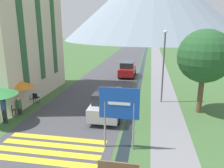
{
  "coord_description": "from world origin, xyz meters",
  "views": [
    {
      "loc": [
        2.28,
        -5.0,
        5.97
      ],
      "look_at": [
        -0.35,
        10.0,
        1.91
      ],
      "focal_mm": 35.0,
      "sensor_mm": 36.0,
      "label": 1
    }
  ],
  "objects_px": {
    "cafe_chair_far_left": "(28,99)",
    "cafe_umbrella_middle_orange": "(20,84)",
    "cafe_chair_near_right": "(11,109)",
    "person_standing_terrace": "(4,108)",
    "parked_car_near": "(108,103)",
    "hotel_building": "(8,15)",
    "cafe_chair_far_right": "(36,97)",
    "streetlamp": "(164,61)",
    "person_seated_far": "(25,98)",
    "parked_car_far": "(127,69)",
    "road_sign": "(119,109)",
    "tree_by_path": "(204,56)",
    "person_seated_near": "(19,105)"
  },
  "relations": [
    {
      "from": "cafe_chair_far_left",
      "to": "cafe_umbrella_middle_orange",
      "type": "height_order",
      "value": "cafe_umbrella_middle_orange"
    },
    {
      "from": "cafe_chair_near_right",
      "to": "person_standing_terrace",
      "type": "xyz_separation_m",
      "value": [
        0.28,
        -1.02,
        0.5
      ]
    },
    {
      "from": "cafe_chair_far_left",
      "to": "parked_car_near",
      "type": "bearing_deg",
      "value": -12.5
    },
    {
      "from": "hotel_building",
      "to": "cafe_chair_far_right",
      "type": "xyz_separation_m",
      "value": [
        2.86,
        -1.85,
        -6.31
      ]
    },
    {
      "from": "cafe_umbrella_middle_orange",
      "to": "streetlamp",
      "type": "bearing_deg",
      "value": 19.67
    },
    {
      "from": "cafe_umbrella_middle_orange",
      "to": "person_seated_far",
      "type": "distance_m",
      "value": 1.53
    },
    {
      "from": "streetlamp",
      "to": "person_standing_terrace",
      "type": "bearing_deg",
      "value": -149.67
    },
    {
      "from": "cafe_chair_far_left",
      "to": "cafe_chair_far_right",
      "type": "height_order",
      "value": "same"
    },
    {
      "from": "parked_car_far",
      "to": "cafe_umbrella_middle_orange",
      "type": "height_order",
      "value": "cafe_umbrella_middle_orange"
    },
    {
      "from": "cafe_chair_near_right",
      "to": "person_seated_far",
      "type": "bearing_deg",
      "value": 115.35
    },
    {
      "from": "hotel_building",
      "to": "person_seated_far",
      "type": "xyz_separation_m",
      "value": [
        2.47,
        -2.64,
        -6.17
      ]
    },
    {
      "from": "cafe_umbrella_middle_orange",
      "to": "parked_car_far",
      "type": "bearing_deg",
      "value": 62.51
    },
    {
      "from": "road_sign",
      "to": "streetlamp",
      "type": "height_order",
      "value": "streetlamp"
    },
    {
      "from": "person_standing_terrace",
      "to": "streetlamp",
      "type": "relative_size",
      "value": 0.31
    },
    {
      "from": "road_sign",
      "to": "parked_car_near",
      "type": "relative_size",
      "value": 0.73
    },
    {
      "from": "person_standing_terrace",
      "to": "cafe_umbrella_middle_orange",
      "type": "bearing_deg",
      "value": 94.14
    },
    {
      "from": "person_standing_terrace",
      "to": "tree_by_path",
      "type": "relative_size",
      "value": 0.3
    },
    {
      "from": "person_standing_terrace",
      "to": "person_seated_near",
      "type": "distance_m",
      "value": 1.5
    },
    {
      "from": "person_seated_far",
      "to": "hotel_building",
      "type": "bearing_deg",
      "value": 133.02
    },
    {
      "from": "cafe_chair_far_left",
      "to": "road_sign",
      "type": "bearing_deg",
      "value": -35.91
    },
    {
      "from": "hotel_building",
      "to": "cafe_chair_far_left",
      "type": "bearing_deg",
      "value": -42.62
    },
    {
      "from": "person_seated_far",
      "to": "parked_car_far",
      "type": "bearing_deg",
      "value": 60.35
    },
    {
      "from": "streetlamp",
      "to": "parked_car_far",
      "type": "bearing_deg",
      "value": 113.17
    },
    {
      "from": "hotel_building",
      "to": "parked_car_near",
      "type": "distance_m",
      "value": 11.27
    },
    {
      "from": "parked_car_near",
      "to": "cafe_chair_far_left",
      "type": "relative_size",
      "value": 5.08
    },
    {
      "from": "cafe_chair_far_left",
      "to": "person_seated_near",
      "type": "distance_m",
      "value": 1.89
    },
    {
      "from": "cafe_chair_far_right",
      "to": "person_standing_terrace",
      "type": "distance_m",
      "value": 3.78
    },
    {
      "from": "cafe_chair_near_right",
      "to": "person_seated_far",
      "type": "distance_m",
      "value": 1.94
    },
    {
      "from": "streetlamp",
      "to": "tree_by_path",
      "type": "relative_size",
      "value": 0.98
    },
    {
      "from": "cafe_chair_far_right",
      "to": "cafe_umbrella_middle_orange",
      "type": "bearing_deg",
      "value": -91.03
    },
    {
      "from": "person_seated_near",
      "to": "road_sign",
      "type": "bearing_deg",
      "value": -22.79
    },
    {
      "from": "road_sign",
      "to": "cafe_chair_far_left",
      "type": "bearing_deg",
      "value": 147.63
    },
    {
      "from": "parked_car_near",
      "to": "person_seated_near",
      "type": "bearing_deg",
      "value": -172.37
    },
    {
      "from": "person_seated_near",
      "to": "cafe_chair_far_left",
      "type": "bearing_deg",
      "value": 102.45
    },
    {
      "from": "person_seated_near",
      "to": "person_seated_far",
      "type": "xyz_separation_m",
      "value": [
        -0.43,
        1.49,
        -0.04
      ]
    },
    {
      "from": "parked_car_near",
      "to": "cafe_chair_far_right",
      "type": "xyz_separation_m",
      "value": [
        -6.13,
        1.47,
        -0.4
      ]
    },
    {
      "from": "cafe_chair_far_right",
      "to": "person_seated_near",
      "type": "relative_size",
      "value": 0.67
    },
    {
      "from": "parked_car_near",
      "to": "person_seated_far",
      "type": "xyz_separation_m",
      "value": [
        -6.53,
        0.68,
        -0.25
      ]
    },
    {
      "from": "road_sign",
      "to": "person_seated_near",
      "type": "distance_m",
      "value": 8.16
    },
    {
      "from": "cafe_umbrella_middle_orange",
      "to": "person_seated_near",
      "type": "xyz_separation_m",
      "value": [
        0.26,
        -0.74,
        -1.28
      ]
    },
    {
      "from": "parked_car_near",
      "to": "tree_by_path",
      "type": "height_order",
      "value": "tree_by_path"
    },
    {
      "from": "cafe_umbrella_middle_orange",
      "to": "streetlamp",
      "type": "distance_m",
      "value": 10.79
    },
    {
      "from": "parked_car_near",
      "to": "person_seated_far",
      "type": "distance_m",
      "value": 6.57
    },
    {
      "from": "cafe_chair_far_right",
      "to": "streetlamp",
      "type": "relative_size",
      "value": 0.15
    },
    {
      "from": "cafe_chair_far_right",
      "to": "tree_by_path",
      "type": "bearing_deg",
      "value": 8.56
    },
    {
      "from": "cafe_chair_near_right",
      "to": "streetlamp",
      "type": "height_order",
      "value": "streetlamp"
    },
    {
      "from": "cafe_umbrella_middle_orange",
      "to": "tree_by_path",
      "type": "relative_size",
      "value": 0.38
    },
    {
      "from": "cafe_chair_far_left",
      "to": "person_standing_terrace",
      "type": "height_order",
      "value": "person_standing_terrace"
    },
    {
      "from": "parked_car_far",
      "to": "tree_by_path",
      "type": "relative_size",
      "value": 0.67
    },
    {
      "from": "cafe_chair_near_right",
      "to": "cafe_chair_far_right",
      "type": "bearing_deg",
      "value": 106.7
    }
  ]
}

